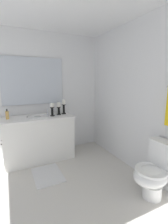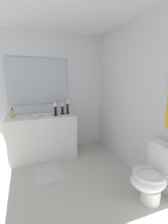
% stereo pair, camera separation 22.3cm
% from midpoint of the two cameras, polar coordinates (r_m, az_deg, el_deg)
% --- Properties ---
extents(floor, '(2.95, 2.91, 0.02)m').
position_cam_midpoint_polar(floor, '(2.47, -13.40, -27.39)').
color(floor, beige).
rests_on(floor, ground).
extents(wall_back, '(2.95, 0.04, 2.45)m').
position_cam_midpoint_polar(wall_back, '(2.65, 17.66, 4.33)').
color(wall_back, white).
rests_on(wall_back, ground).
extents(wall_left, '(0.04, 2.91, 2.45)m').
position_cam_midpoint_polar(wall_left, '(3.41, -19.86, 5.62)').
color(wall_left, white).
rests_on(wall_left, ground).
extents(vanity_cabinet, '(0.58, 1.29, 0.85)m').
position_cam_midpoint_polar(vanity_cabinet, '(3.27, -17.59, -8.85)').
color(vanity_cabinet, white).
rests_on(vanity_cabinet, ground).
extents(sink_basin, '(0.40, 0.40, 0.24)m').
position_cam_midpoint_polar(sink_basin, '(3.16, -17.98, -2.26)').
color(sink_basin, white).
rests_on(sink_basin, vanity_cabinet).
extents(mirror, '(0.02, 1.17, 0.90)m').
position_cam_midpoint_polar(mirror, '(3.36, -19.41, 10.24)').
color(mirror, silver).
extents(candle_holder_tall, '(0.09, 0.09, 0.29)m').
position_cam_midpoint_polar(candle_holder_tall, '(3.27, -9.13, 2.00)').
color(candle_holder_tall, black).
rests_on(candle_holder_tall, vanity_cabinet).
extents(candle_holder_short, '(0.09, 0.09, 0.24)m').
position_cam_midpoint_polar(candle_holder_short, '(3.22, -10.90, 1.33)').
color(candle_holder_short, black).
rests_on(candle_holder_short, vanity_cabinet).
extents(candle_holder_mid, '(0.09, 0.09, 0.25)m').
position_cam_midpoint_polar(candle_holder_mid, '(3.11, -13.24, 0.93)').
color(candle_holder_mid, black).
rests_on(candle_holder_mid, vanity_cabinet).
extents(soap_bottle, '(0.06, 0.06, 0.18)m').
position_cam_midpoint_polar(soap_bottle, '(3.15, -27.42, -0.95)').
color(soap_bottle, '#E5B259').
rests_on(soap_bottle, vanity_cabinet).
extents(toilet, '(0.39, 0.54, 0.75)m').
position_cam_midpoint_polar(toilet, '(2.34, 21.12, -19.13)').
color(toilet, white).
rests_on(toilet, ground).
extents(bath_mat, '(0.60, 0.44, 0.02)m').
position_cam_midpoint_polar(bath_mat, '(2.89, -15.08, -20.72)').
color(bath_mat, silver).
rests_on(bath_mat, ground).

